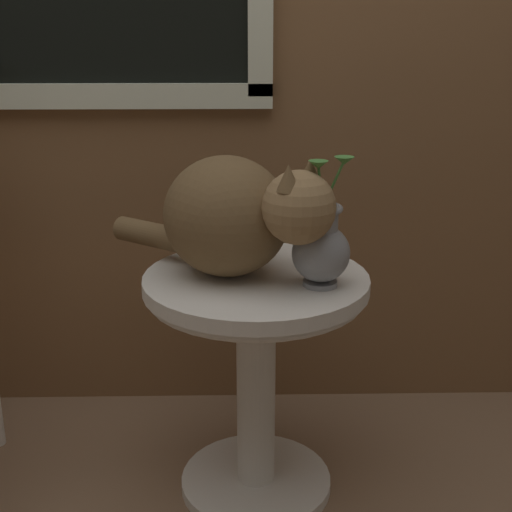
{
  "coord_description": "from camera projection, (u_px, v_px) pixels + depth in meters",
  "views": [
    {
      "loc": [
        0.2,
        -1.39,
        1.18
      ],
      "look_at": [
        0.24,
        0.18,
        0.65
      ],
      "focal_mm": 48.67,
      "sensor_mm": 36.0,
      "label": 1
    }
  ],
  "objects": [
    {
      "name": "pewter_vase_with_ivy",
      "position": [
        321.0,
        247.0,
        1.58
      ],
      "size": [
        0.13,
        0.13,
        0.3
      ],
      "color": "gray",
      "rests_on": "wicker_side_table"
    },
    {
      "name": "wicker_side_table",
      "position": [
        256.0,
        343.0,
        1.73
      ],
      "size": [
        0.55,
        0.55,
        0.6
      ],
      "color": "silver",
      "rests_on": "ground_plane"
    },
    {
      "name": "cat",
      "position": [
        234.0,
        215.0,
        1.63
      ],
      "size": [
        0.55,
        0.43,
        0.3
      ],
      "color": "brown",
      "rests_on": "wicker_side_table"
    }
  ]
}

